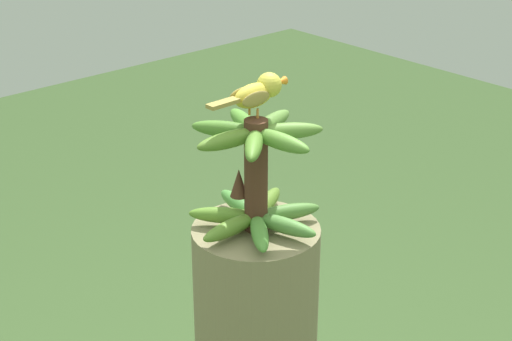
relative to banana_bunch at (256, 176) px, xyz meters
name	(u,v)px	position (x,y,z in m)	size (l,w,h in m)	color
banana_bunch	(256,176)	(0.00, 0.00, 0.00)	(0.28, 0.28, 0.24)	#4C2D1E
perched_bird	(259,92)	(0.02, -0.02, 0.17)	(0.05, 0.20, 0.08)	#C68933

